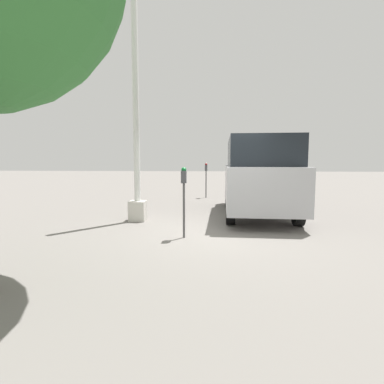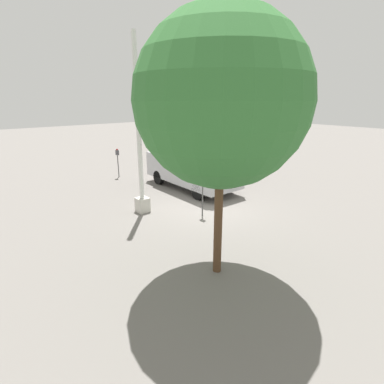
{
  "view_description": "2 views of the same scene",
  "coord_description": "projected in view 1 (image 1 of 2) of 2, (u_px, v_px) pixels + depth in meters",
  "views": [
    {
      "loc": [
        -6.88,
        -0.0,
        1.67
      ],
      "look_at": [
        -0.91,
        0.47,
        1.04
      ],
      "focal_mm": 28.0,
      "sensor_mm": 36.0,
      "label": 1
    },
    {
      "loc": [
        -8.15,
        7.57,
        4.15
      ],
      "look_at": [
        -0.22,
        0.9,
        0.87
      ],
      "focal_mm": 28.0,
      "sensor_mm": 36.0,
      "label": 2
    }
  ],
  "objects": [
    {
      "name": "parking_meter_far",
      "position": [
        206.0,
        172.0,
        13.38
      ],
      "size": [
        0.2,
        0.12,
        1.55
      ],
      "rotation": [
        0.0,
        0.0,
        0.03
      ],
      "color": "#4C4C4C",
      "rests_on": "ground"
    },
    {
      "name": "parking_meter_near",
      "position": [
        184.0,
        186.0,
        6.38
      ],
      "size": [
        0.2,
        0.12,
        1.53
      ],
      "rotation": [
        0.0,
        0.0,
        0.03
      ],
      "color": "#4C4C4C",
      "rests_on": "ground"
    },
    {
      "name": "lamp_post",
      "position": [
        136.0,
        143.0,
        8.12
      ],
      "size": [
        0.44,
        0.44,
        6.23
      ],
      "color": "beige",
      "rests_on": "ground"
    },
    {
      "name": "ground_plane",
      "position": [
        215.0,
        232.0,
        6.99
      ],
      "size": [
        80.0,
        80.0,
        0.0
      ],
      "primitive_type": "plane",
      "color": "slate"
    },
    {
      "name": "parked_van",
      "position": [
        258.0,
        175.0,
        9.12
      ],
      "size": [
        4.99,
        2.07,
        2.31
      ],
      "rotation": [
        0.0,
        0.0,
        -0.02
      ],
      "color": "#B2B2B7",
      "rests_on": "ground"
    }
  ]
}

